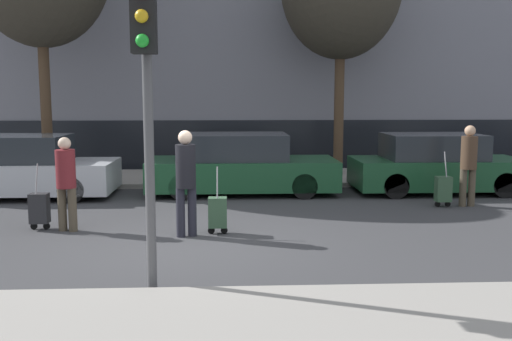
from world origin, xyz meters
The scene contains 14 objects.
ground_plane centered at (0.00, 0.00, 0.00)m, with size 80.00×80.00×0.00m, color #38383A.
sidewalk_near centered at (0.00, -3.75, 0.06)m, with size 28.00×2.50×0.12m.
sidewalk_far centered at (0.00, 7.00, 0.06)m, with size 28.00×3.00×0.12m.
parked_car_0 centered at (-4.23, 4.47, 0.68)m, with size 4.18×1.87×1.46m.
parked_car_1 centered at (0.91, 4.75, 0.68)m, with size 4.57×1.91×1.47m.
parked_car_2 centered at (5.76, 4.63, 0.67)m, with size 4.18×1.81×1.45m.
pedestrian_left centered at (-2.23, 0.95, 0.95)m, with size 0.34×0.34×1.67m.
trolley_left centered at (-2.76, 1.09, 0.39)m, with size 0.34×0.29×1.20m.
pedestrian_center centered at (-0.10, 0.45, 1.04)m, with size 0.34×0.34×1.81m.
trolley_center centered at (0.43, 0.61, 0.38)m, with size 0.34×0.29×1.18m.
pedestrian_right centered at (5.79, 2.85, 1.00)m, with size 0.35×0.34×1.75m.
trolley_right centered at (5.24, 2.80, 0.39)m, with size 0.34×0.29×1.20m.
traffic_light centered at (-0.32, -2.36, 2.62)m, with size 0.28×0.47×3.66m.
parked_bicycle centered at (1.37, 6.95, 0.49)m, with size 1.77×0.06×0.96m.
Camera 1 is at (0.63, -9.10, 2.39)m, focal length 40.00 mm.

